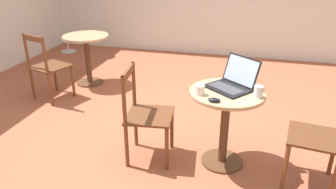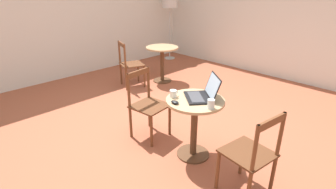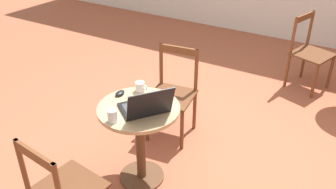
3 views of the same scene
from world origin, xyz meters
name	(u,v)px [view 1 (image 1 of 3)]	position (x,y,z in m)	size (l,w,h in m)	color
ground_plane	(170,139)	(0.00, 0.00, 0.00)	(16.00, 16.00, 0.00)	#9E5138
cafe_table_near	(226,112)	(-0.26, -0.58, 0.53)	(0.65, 0.65, 0.73)	#51331E
cafe_table_mid	(87,49)	(1.25, 1.56, 0.53)	(0.65, 0.65, 0.73)	#51331E
chair_near_front	(321,138)	(-0.37, -1.36, 0.45)	(0.47, 0.47, 0.89)	brown
chair_near_back	(145,115)	(-0.35, 0.14, 0.45)	(0.46, 0.46, 0.89)	brown
chair_mid_left	(48,67)	(0.60, 1.79, 0.45)	(0.53, 0.53, 0.89)	brown
laptop	(232,82)	(-0.18, -0.61, 0.78)	(0.48, 0.49, 0.26)	black
mouse	(214,100)	(-0.50, -0.50, 0.74)	(0.06, 0.10, 0.03)	black
mug	(200,90)	(-0.39, -0.36, 0.77)	(0.11, 0.08, 0.08)	silver
drinking_glass	(258,92)	(-0.32, -0.83, 0.78)	(0.07, 0.07, 0.10)	silver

